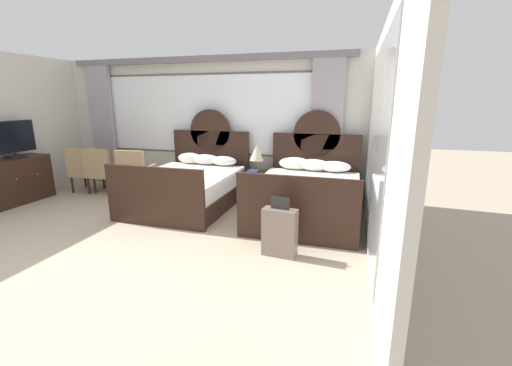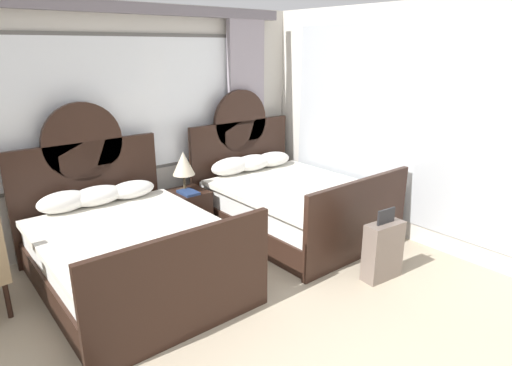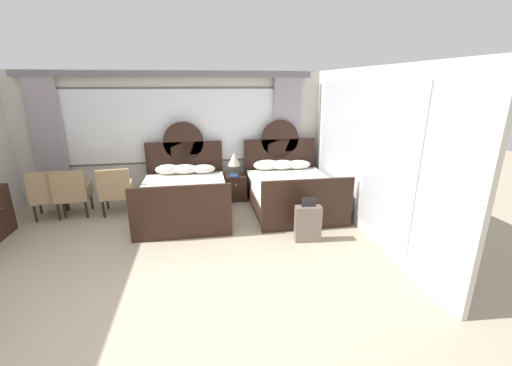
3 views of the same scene
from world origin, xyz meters
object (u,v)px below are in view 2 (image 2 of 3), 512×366
at_px(bed_near_mirror, 288,201).
at_px(book_on_nightstand, 188,192).
at_px(bed_near_window, 128,249).
at_px(nightstand_between_beds, 188,212).
at_px(suitcase_on_floor, 383,250).
at_px(table_lamp_on_nightstand, 183,164).

bearing_deg(bed_near_mirror, book_on_nightstand, 152.40).
relative_size(bed_near_window, book_on_nightstand, 8.16).
bearing_deg(nightstand_between_beds, suitcase_on_floor, -66.76).
distance_m(nightstand_between_beds, suitcase_on_floor, 2.36).
bearing_deg(suitcase_on_floor, nightstand_between_beds, 113.24).
relative_size(bed_near_mirror, table_lamp_on_nightstand, 4.36).
bearing_deg(book_on_nightstand, bed_near_window, -150.63).
bearing_deg(bed_near_window, suitcase_on_floor, -37.08).
bearing_deg(bed_near_mirror, nightstand_between_beds, 148.02).
relative_size(table_lamp_on_nightstand, suitcase_on_floor, 0.66).
bearing_deg(table_lamp_on_nightstand, bed_near_window, -146.27).
bearing_deg(book_on_nightstand, table_lamp_on_nightstand, 79.37).
xyz_separation_m(bed_near_mirror, nightstand_between_beds, (-1.06, 0.66, -0.09)).
distance_m(bed_near_window, suitcase_on_floor, 2.49).
height_order(table_lamp_on_nightstand, suitcase_on_floor, table_lamp_on_nightstand).
distance_m(nightstand_between_beds, table_lamp_on_nightstand, 0.61).
height_order(bed_near_window, nightstand_between_beds, bed_near_window).
bearing_deg(suitcase_on_floor, table_lamp_on_nightstand, 113.12).
distance_m(bed_near_mirror, book_on_nightstand, 1.24).
relative_size(bed_near_window, nightstand_between_beds, 3.86).
bearing_deg(table_lamp_on_nightstand, book_on_nightstand, -100.63).
distance_m(bed_near_mirror, nightstand_between_beds, 1.25).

